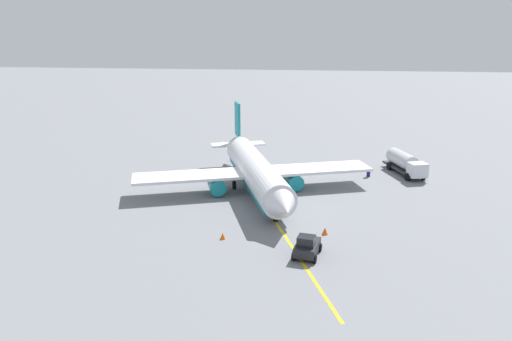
% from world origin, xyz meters
% --- Properties ---
extents(ground_plane, '(400.00, 400.00, 0.00)m').
position_xyz_m(ground_plane, '(0.00, 0.00, 0.00)').
color(ground_plane, slate).
extents(airplane, '(31.95, 31.62, 9.95)m').
position_xyz_m(airplane, '(-0.44, -0.15, 2.79)').
color(airplane, white).
rests_on(airplane, ground).
extents(fuel_tanker, '(9.71, 5.36, 3.15)m').
position_xyz_m(fuel_tanker, '(-11.25, 20.93, 1.71)').
color(fuel_tanker, '#2D2D33').
rests_on(fuel_tanker, ground).
extents(pushback_tug, '(3.90, 2.88, 2.20)m').
position_xyz_m(pushback_tug, '(18.17, 7.24, 1.01)').
color(pushback_tug, '#232328').
rests_on(pushback_tug, ground).
extents(refueling_worker, '(0.46, 0.58, 1.71)m').
position_xyz_m(refueling_worker, '(-9.15, 15.45, 0.82)').
color(refueling_worker, navy).
rests_on(refueling_worker, ground).
extents(safety_cone_nose, '(0.60, 0.60, 0.66)m').
position_xyz_m(safety_cone_nose, '(15.33, -1.48, 0.33)').
color(safety_cone_nose, '#F2590F').
rests_on(safety_cone_nose, ground).
extents(safety_cone_wingtip, '(0.67, 0.67, 0.75)m').
position_xyz_m(safety_cone_wingtip, '(12.81, 8.99, 0.37)').
color(safety_cone_wingtip, '#F2590F').
rests_on(safety_cone_wingtip, ground).
extents(taxi_line_marking, '(58.31, 20.71, 0.01)m').
position_xyz_m(taxi_line_marking, '(0.00, 0.00, 0.01)').
color(taxi_line_marking, yellow).
rests_on(taxi_line_marking, ground).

